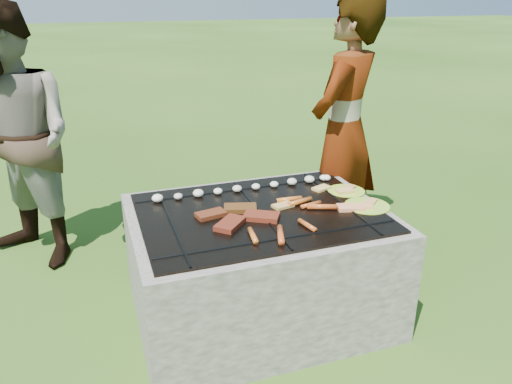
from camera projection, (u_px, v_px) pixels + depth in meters
lawn at (259, 312)px, 2.78m from camera, size 60.00×60.00×0.00m
fire_pit at (259, 267)px, 2.67m from camera, size 1.30×1.00×0.62m
mushrooms at (250, 187)px, 2.82m from camera, size 1.05×0.06×0.04m
pork_slabs at (238, 216)px, 2.47m from camera, size 0.41×0.32×0.03m
sausages at (295, 215)px, 2.48m from camera, size 0.54×0.48×0.03m
bread_on_grate at (326, 202)px, 2.64m from camera, size 0.46×0.40×0.02m
plate_far at (346, 191)px, 2.82m from camera, size 0.25×0.25×0.03m
plate_near at (367, 206)px, 2.62m from camera, size 0.31×0.31×0.03m
cook at (344, 132)px, 3.16m from camera, size 0.72×0.69×1.66m
bystander at (17, 141)px, 3.02m from camera, size 0.98×1.00×1.63m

